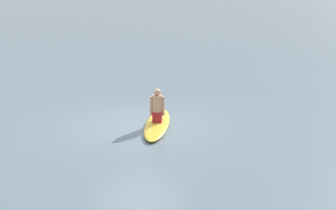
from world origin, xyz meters
The scene contains 3 objects.
ground_plane centered at (0.00, 0.00, 0.00)m, with size 400.00×400.00×0.00m, color slate.
surfboard centered at (0.29, -0.48, 0.07)m, with size 3.13×0.67×0.14m, color gold.
person_paddler centered at (0.29, -0.48, 0.58)m, with size 0.42×0.41×0.98m.
Camera 1 is at (-7.92, -9.73, 3.94)m, focal length 47.60 mm.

